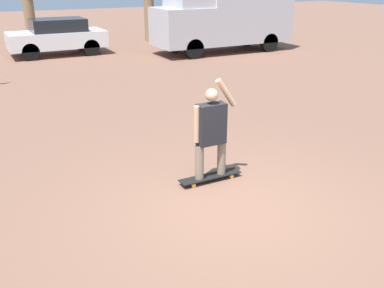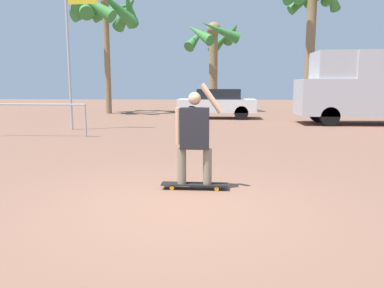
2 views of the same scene
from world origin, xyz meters
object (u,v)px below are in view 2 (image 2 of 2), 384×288
(skateboard, at_px, (195,185))
(flagpole, at_px, (71,45))
(palm_tree_far_left, at_px, (105,10))
(camper_van, at_px, (373,85))
(parked_car_white, at_px, (217,103))
(palm_tree_near_van, at_px, (312,9))
(person_skateboarder, at_px, (195,133))
(palm_tree_center_background, at_px, (214,41))

(skateboard, bearing_deg, flagpole, 122.78)
(palm_tree_far_left, bearing_deg, skateboard, -68.74)
(camper_van, xyz_separation_m, palm_tree_far_left, (-13.22, 5.38, 4.27))
(parked_car_white, relative_size, flagpole, 0.74)
(camper_van, height_order, palm_tree_near_van, palm_tree_near_van)
(person_skateboarder, xyz_separation_m, palm_tree_far_left, (-6.30, 16.18, 5.03))
(palm_tree_center_background, bearing_deg, camper_van, -48.01)
(skateboard, distance_m, flagpole, 9.82)
(flagpole, bearing_deg, palm_tree_center_background, 64.65)
(person_skateboarder, xyz_separation_m, palm_tree_center_background, (-0.01, 18.50, 3.51))
(palm_tree_near_van, bearing_deg, camper_van, -69.24)
(skateboard, bearing_deg, camper_van, 57.34)
(person_skateboarder, bearing_deg, parked_car_white, 88.87)
(person_skateboarder, bearing_deg, palm_tree_near_van, 71.21)
(palm_tree_near_van, relative_size, palm_tree_center_background, 1.24)
(palm_tree_far_left, bearing_deg, parked_car_white, -23.68)
(skateboard, relative_size, camper_van, 0.18)
(skateboard, height_order, camper_van, camper_van)
(flagpole, bearing_deg, camper_van, 13.85)
(person_skateboarder, relative_size, palm_tree_far_left, 0.23)
(palm_tree_center_background, relative_size, flagpole, 1.08)
(person_skateboarder, bearing_deg, skateboard, 0.00)
(person_skateboarder, distance_m, palm_tree_far_left, 18.08)
(palm_tree_center_background, height_order, palm_tree_far_left, palm_tree_far_left)
(person_skateboarder, height_order, palm_tree_near_van, palm_tree_near_van)
(parked_car_white, relative_size, palm_tree_far_left, 0.55)
(palm_tree_near_van, xyz_separation_m, palm_tree_far_left, (-11.51, 0.86, 0.23))
(camper_van, height_order, palm_tree_center_background, palm_tree_center_background)
(camper_van, bearing_deg, flagpole, -166.15)
(camper_van, bearing_deg, palm_tree_near_van, 110.76)
(camper_van, distance_m, flagpole, 12.42)
(camper_van, height_order, parked_car_white, camper_van)
(palm_tree_center_background, distance_m, flagpole, 11.86)
(palm_tree_near_van, bearing_deg, palm_tree_far_left, 175.70)
(person_skateboarder, distance_m, camper_van, 12.85)
(person_skateboarder, height_order, parked_car_white, person_skateboarder)
(skateboard, relative_size, palm_tree_center_background, 0.19)
(palm_tree_center_background, bearing_deg, palm_tree_near_van, -31.37)
(person_skateboarder, distance_m, palm_tree_center_background, 18.83)
(parked_car_white, relative_size, palm_tree_near_van, 0.55)
(skateboard, xyz_separation_m, person_skateboarder, (-0.00, 0.00, 0.84))
(skateboard, relative_size, palm_tree_far_left, 0.15)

